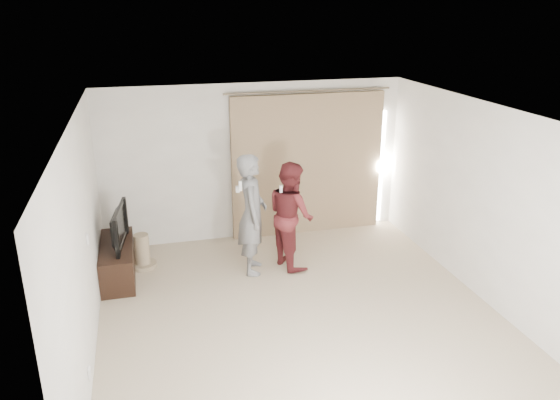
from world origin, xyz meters
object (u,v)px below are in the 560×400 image
Objects in this scene: tv_console at (118,261)px; person_woman at (291,215)px; person_man at (252,214)px; tv at (114,227)px.

person_woman is (2.54, -0.23, 0.56)m from tv_console.
person_man is at bearing -8.44° from tv_console.
tv is 2.55m from person_woman.
tv_console is 0.74× the size of person_man.
tv is 1.97m from person_man.
tv_console is 1.36× the size of tv.
tv is at bearing 171.56° from person_man.
person_man is at bearing -174.43° from person_woman.
person_woman reaches higher than tv_console.
person_man is (1.94, -0.29, 0.64)m from tv_console.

